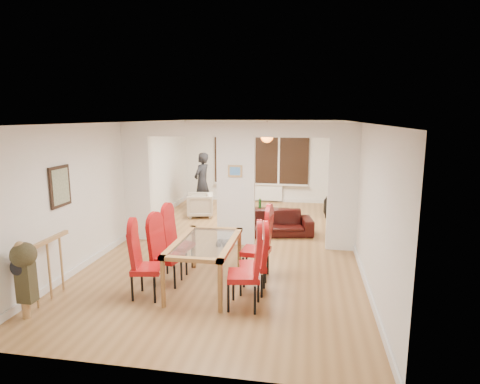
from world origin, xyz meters
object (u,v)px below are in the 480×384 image
(dining_chair_ra, at_px, (244,270))
(armchair, at_px, (200,205))
(dining_chair_lb, at_px, (167,253))
(dining_chair_lc, at_px, (179,242))
(dining_table, at_px, (205,264))
(dining_chair_rb, at_px, (253,261))
(coffee_table, at_px, (268,214))
(dining_chair_rc, at_px, (256,246))
(person, at_px, (202,182))
(bottle, at_px, (260,204))
(dining_chair_la, at_px, (147,263))
(sofa, at_px, (272,223))
(television, at_px, (325,204))
(bowl, at_px, (275,209))

(dining_chair_ra, relative_size, armchair, 1.62)
(dining_chair_lb, height_order, dining_chair_lc, dining_chair_lc)
(dining_table, relative_size, dining_chair_rb, 1.64)
(dining_chair_ra, distance_m, coffee_table, 5.20)
(dining_chair_rc, bearing_deg, person, 120.65)
(coffee_table, bearing_deg, bottle, -174.09)
(dining_chair_la, bearing_deg, armchair, 86.62)
(armchair, bearing_deg, sofa, 43.73)
(dining_chair_rb, distance_m, person, 5.71)
(dining_chair_la, relative_size, dining_chair_ra, 0.95)
(person, bearing_deg, dining_chair_la, 24.01)
(dining_chair_la, relative_size, television, 1.08)
(armchair, distance_m, bottle, 1.65)
(bowl, bearing_deg, sofa, -88.95)
(dining_table, distance_m, dining_chair_rb, 0.79)
(dining_chair_ra, bearing_deg, bottle, 85.73)
(person, bearing_deg, coffee_table, 90.92)
(armchair, xyz_separation_m, television, (3.41, 0.87, -0.03))
(dining_chair_ra, xyz_separation_m, television, (1.36, 5.94, -0.28))
(dining_chair_ra, xyz_separation_m, dining_chair_rc, (0.03, 1.09, -0.00))
(person, bearing_deg, dining_chair_rb, 40.20)
(dining_chair_lc, height_order, coffee_table, dining_chair_lc)
(person, relative_size, bowl, 8.38)
(dining_chair_la, distance_m, television, 6.53)
(dining_chair_la, bearing_deg, dining_chair_rc, 23.77)
(bottle, distance_m, bowl, 0.45)
(dining_chair_rb, relative_size, bowl, 5.01)
(dining_chair_lc, xyz_separation_m, armchair, (-0.70, 3.89, -0.22))
(dining_chair_la, relative_size, dining_chair_rb, 1.06)
(dining_chair_rc, height_order, bottle, dining_chair_rc)
(dining_chair_la, bearing_deg, dining_table, 23.27)
(dining_chair_lb, height_order, dining_chair_rb, dining_chair_lb)
(dining_chair_lc, bearing_deg, dining_table, -35.83)
(person, relative_size, television, 1.71)
(person, height_order, coffee_table, person)
(person, bearing_deg, bottle, 88.26)
(dining_table, height_order, armchair, dining_table)
(armchair, relative_size, bowl, 3.49)
(dining_chair_la, height_order, dining_chair_ra, dining_chair_ra)
(dining_chair_lc, bearing_deg, dining_chair_ra, -33.39)
(person, height_order, bowl, person)
(person, xyz_separation_m, television, (3.53, 0.18, -0.56))
(dining_chair_rb, xyz_separation_m, dining_chair_rc, (-0.03, 0.58, 0.06))
(dining_chair_lc, height_order, dining_chair_ra, dining_chair_ra)
(coffee_table, xyz_separation_m, bottle, (-0.23, -0.02, 0.27))
(coffee_table, relative_size, bottle, 3.73)
(sofa, relative_size, coffee_table, 1.72)
(coffee_table, bearing_deg, dining_chair_rc, -87.18)
(dining_chair_rc, xyz_separation_m, sofa, (0.02, 2.62, -0.29))
(dining_chair_lc, height_order, armchair, dining_chair_lc)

